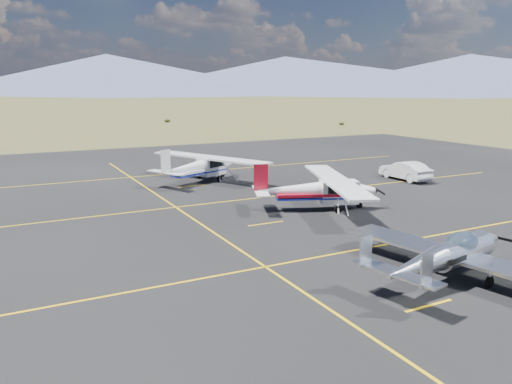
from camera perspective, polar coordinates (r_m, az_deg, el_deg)
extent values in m
plane|color=#383D1C|center=(21.60, 17.98, -7.26)|extent=(1600.00, 1600.00, 0.00)
cube|color=black|center=(26.72, 7.33, -3.08)|extent=(72.00, 72.00, 0.02)
cube|color=silver|center=(19.96, 22.30, -6.79)|extent=(3.31, 9.51, 0.13)
ellipsoid|color=#99BFD8|center=(19.81, 22.42, -5.42)|extent=(1.87, 1.30, 0.86)
cube|color=silver|center=(16.75, 15.77, -8.85)|extent=(1.33, 3.22, 0.06)
cube|color=silver|center=(15.87, 18.92, -8.42)|extent=(0.58, 0.17, 1.04)
cube|color=silver|center=(17.12, 12.43, -6.54)|extent=(0.58, 0.17, 1.04)
cylinder|color=black|center=(21.56, 24.39, -7.27)|extent=(0.37, 0.16, 0.36)
cylinder|color=black|center=(19.44, 25.11, -9.31)|extent=(0.43, 0.19, 0.42)
cylinder|color=black|center=(20.56, 18.83, -7.65)|extent=(0.43, 0.19, 0.42)
cube|color=silver|center=(28.79, 9.44, 0.02)|extent=(2.35, 1.78, 1.28)
cube|color=silver|center=(28.61, 9.12, 1.32)|extent=(5.20, 10.28, 0.13)
cube|color=black|center=(28.74, 9.46, 0.54)|extent=(1.83, 1.61, 0.52)
cube|color=#B50F23|center=(28.51, 7.04, -0.22)|extent=(4.83, 2.77, 0.17)
cube|color=#B50F23|center=(27.78, 0.56, 1.65)|extent=(0.78, 0.36, 1.52)
cube|color=silver|center=(27.93, 0.56, 0.11)|extent=(1.78, 3.10, 0.06)
cylinder|color=black|center=(29.32, 11.72, -1.51)|extent=(0.35, 0.21, 0.34)
cylinder|color=black|center=(27.95, 9.35, -2.00)|extent=(0.43, 0.27, 0.42)
cylinder|color=black|center=(29.83, 8.36, -1.08)|extent=(0.43, 0.27, 0.42)
cube|color=silver|center=(37.58, -5.11, 2.94)|extent=(2.39, 1.90, 1.30)
cube|color=silver|center=(37.34, -5.33, 3.93)|extent=(5.82, 10.23, 0.13)
cube|color=black|center=(37.54, -5.12, 3.35)|extent=(1.88, 1.69, 0.53)
cube|color=silver|center=(36.70, -6.43, 2.55)|extent=(4.84, 3.05, 0.17)
cube|color=silver|center=(34.30, -10.29, 3.48)|extent=(0.77, 0.41, 1.54)
cube|color=silver|center=(34.42, -10.24, 2.21)|extent=(1.96, 3.10, 0.06)
cylinder|color=black|center=(38.63, -3.82, 1.95)|extent=(0.35, 0.23, 0.35)
cylinder|color=black|center=(36.83, -4.24, 1.51)|extent=(0.44, 0.29, 0.42)
cylinder|color=black|center=(38.19, -6.50, 1.85)|extent=(0.44, 0.29, 0.42)
imported|color=silver|center=(39.06, 16.67, 2.37)|extent=(1.50, 4.26, 1.40)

